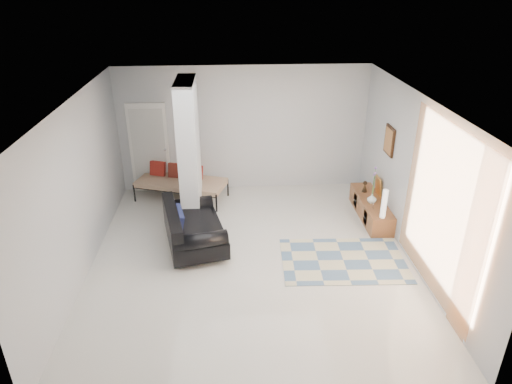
{
  "coord_description": "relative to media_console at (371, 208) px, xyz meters",
  "views": [
    {
      "loc": [
        -0.35,
        -6.72,
        4.52
      ],
      "look_at": [
        0.13,
        0.6,
        1.0
      ],
      "focal_mm": 32.0,
      "sensor_mm": 36.0,
      "label": 1
    }
  ],
  "objects": [
    {
      "name": "wall_right",
      "position": [
        0.23,
        -1.34,
        1.19
      ],
      "size": [
        0.0,
        6.0,
        6.0
      ],
      "primitive_type": "plane",
      "rotation": [
        1.57,
        0.0,
        -1.57
      ],
      "color": "silver",
      "rests_on": "ground"
    },
    {
      "name": "wall_front",
      "position": [
        -2.52,
        -4.34,
        1.19
      ],
      "size": [
        6.0,
        0.0,
        6.0
      ],
      "primitive_type": "plane",
      "rotation": [
        -1.57,
        0.0,
        0.0
      ],
      "color": "silver",
      "rests_on": "ground"
    },
    {
      "name": "partition_column",
      "position": [
        -3.62,
        0.26,
        1.19
      ],
      "size": [
        0.35,
        1.2,
        2.8
      ],
      "primitive_type": "cube",
      "color": "silver",
      "rests_on": "floor"
    },
    {
      "name": "wall_back",
      "position": [
        -2.52,
        1.66,
        1.19
      ],
      "size": [
        6.0,
        0.0,
        6.0
      ],
      "primitive_type": "plane",
      "rotation": [
        1.57,
        0.0,
        0.0
      ],
      "color": "silver",
      "rests_on": "ground"
    },
    {
      "name": "bronze_figurine",
      "position": [
        -0.05,
        0.38,
        0.31
      ],
      "size": [
        0.12,
        0.12,
        0.24
      ],
      "primitive_type": null,
      "rotation": [
        0.0,
        0.0,
        -0.04
      ],
      "color": "black",
      "rests_on": "media_console"
    },
    {
      "name": "area_rug",
      "position": [
        -0.92,
        -1.52,
        -0.2
      ],
      "size": [
        2.19,
        1.51,
        0.01
      ],
      "primitive_type": "cube",
      "rotation": [
        0.0,
        0.0,
        -0.04
      ],
      "color": "beige",
      "rests_on": "floor"
    },
    {
      "name": "vase",
      "position": [
        -0.05,
        -0.13,
        0.29
      ],
      "size": [
        0.19,
        0.19,
        0.19
      ],
      "primitive_type": "imported",
      "rotation": [
        0.0,
        0.0,
        -0.02
      ],
      "color": "white",
      "rests_on": "media_console"
    },
    {
      "name": "curtain",
      "position": [
        0.15,
        -2.49,
        1.24
      ],
      "size": [
        0.0,
        2.55,
        2.55
      ],
      "primitive_type": "plane",
      "rotation": [
        1.57,
        0.0,
        1.57
      ],
      "color": "orange",
      "rests_on": "wall_right"
    },
    {
      "name": "hallway_door",
      "position": [
        -4.62,
        1.62,
        0.81
      ],
      "size": [
        0.85,
        0.06,
        2.04
      ],
      "primitive_type": "cube",
      "color": "white",
      "rests_on": "floor"
    },
    {
      "name": "ceiling",
      "position": [
        -2.52,
        -1.34,
        2.59
      ],
      "size": [
        6.0,
        6.0,
        0.0
      ],
      "primitive_type": "plane",
      "rotation": [
        3.14,
        0.0,
        0.0
      ],
      "color": "white",
      "rests_on": "wall_back"
    },
    {
      "name": "cylinder_lamp",
      "position": [
        -0.02,
        -0.73,
        0.47
      ],
      "size": [
        0.1,
        0.1,
        0.56
      ],
      "primitive_type": "cylinder",
      "color": "silver",
      "rests_on": "media_console"
    },
    {
      "name": "loveseat",
      "position": [
        -3.58,
        -0.84,
        0.15
      ],
      "size": [
        1.28,
        1.8,
        0.76
      ],
      "rotation": [
        0.0,
        0.0,
        0.21
      ],
      "color": "silver",
      "rests_on": "floor"
    },
    {
      "name": "wall_art",
      "position": [
        0.2,
        -0.0,
        1.44
      ],
      "size": [
        0.04,
        0.45,
        0.55
      ],
      "primitive_type": "cube",
      "color": "#351D0E",
      "rests_on": "wall_right"
    },
    {
      "name": "wall_left",
      "position": [
        -5.27,
        -1.34,
        1.19
      ],
      "size": [
        0.0,
        6.0,
        6.0
      ],
      "primitive_type": "plane",
      "rotation": [
        1.57,
        0.0,
        1.57
      ],
      "color": "silver",
      "rests_on": "ground"
    },
    {
      "name": "floor",
      "position": [
        -2.52,
        -1.34,
        -0.21
      ],
      "size": [
        6.0,
        6.0,
        0.0
      ],
      "primitive_type": "plane",
      "color": "beige",
      "rests_on": "ground"
    },
    {
      "name": "daybed",
      "position": [
        -3.94,
        1.14,
        0.21
      ],
      "size": [
        2.08,
        1.37,
        0.77
      ],
      "rotation": [
        0.0,
        0.0,
        -0.32
      ],
      "color": "black",
      "rests_on": "floor"
    },
    {
      "name": "media_console",
      "position": [
        0.0,
        0.0,
        0.0
      ],
      "size": [
        0.45,
        1.68,
        0.8
      ],
      "color": "brown",
      "rests_on": "floor"
    }
  ]
}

